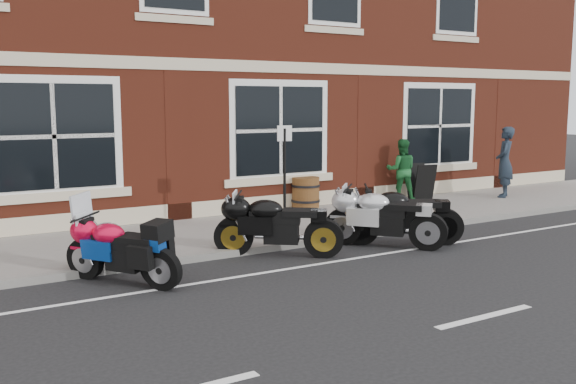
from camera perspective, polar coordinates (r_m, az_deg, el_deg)
name	(u,v)px	position (r m, az deg, el deg)	size (l,w,h in m)	color
ground	(342,264)	(10.54, 4.79, -6.43)	(80.00, 80.00, 0.00)	black
sidewalk	(254,229)	(13.01, -3.01, -3.35)	(30.00, 3.00, 0.12)	slate
kerb	(296,244)	(11.67, 0.68, -4.67)	(30.00, 0.16, 0.12)	slate
moto_touring_silver	(119,246)	(9.79, -14.79, -4.65)	(1.14, 1.73, 1.29)	black
moto_sport_red	(121,249)	(9.61, -14.63, -4.93)	(1.21, 1.73, 0.90)	black
moto_sport_black	(276,223)	(10.92, -1.09, -2.81)	(1.85, 1.45, 1.00)	black
moto_sport_silver	(383,216)	(11.73, 8.42, -2.12)	(1.56, 1.77, 1.00)	black
moto_naked_black	(400,214)	(11.98, 9.93, -1.93)	(1.98, 1.29, 1.01)	black
pedestrian_left	(505,162)	(17.78, 18.70, 2.54)	(0.68, 0.44, 1.86)	#1A242F
pedestrian_right	(401,170)	(16.54, 10.04, 1.95)	(0.76, 0.59, 1.57)	#185426
a_board_sign	(421,181)	(16.87, 11.72, 0.93)	(0.56, 0.37, 0.93)	black
barrel_planter	(306,193)	(15.08, 1.58, -0.09)	(0.67, 0.67, 0.75)	#462412
parking_sign	(285,172)	(12.11, -0.31, 1.81)	(0.29, 0.06, 2.06)	black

